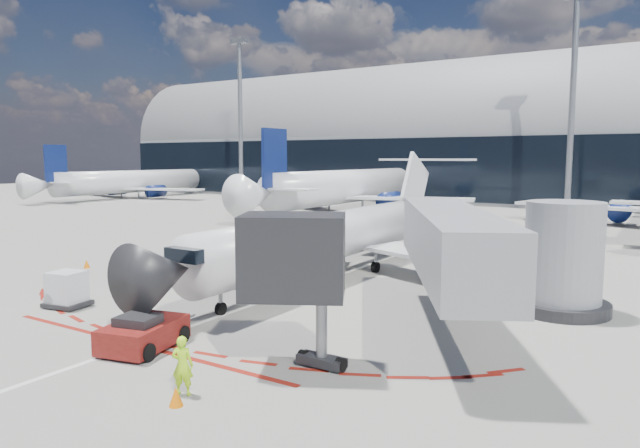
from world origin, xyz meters
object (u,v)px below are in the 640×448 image
Objects in this scene: pushback_tug at (143,333)px; uld_container at (67,290)px; regional_jet at (342,233)px; ramp_worker at (182,365)px.

uld_container reaches higher than pushback_tug.
pushback_tug is at bearing -87.66° from regional_jet.
pushback_tug is 7.58m from uld_container.
regional_jet reaches higher than pushback_tug.
uld_container is at bearing -117.31° from regional_jet.
regional_jet is 15.09m from pushback_tug.
regional_jet is 14.68m from uld_container.
pushback_tug is 2.87× the size of ramp_worker.
regional_jet reaches higher than uld_container.
pushback_tug is 4.56m from ramp_worker.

